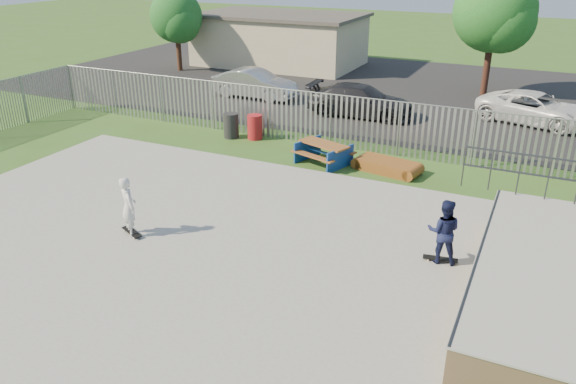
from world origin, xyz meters
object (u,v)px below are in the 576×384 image
at_px(tree_left, 176,16).
at_px(tree_mid, 495,11).
at_px(trash_bin_red, 255,127).
at_px(skater_navy, 444,231).
at_px(trash_bin_grey, 231,126).
at_px(funbox, 387,166).
at_px(picnic_table, 324,153).
at_px(skater_white, 129,206).
at_px(car_dark, 361,101).
at_px(car_white, 535,109).
at_px(car_silver, 255,84).

distance_m(tree_left, tree_mid, 17.93).
distance_m(trash_bin_red, skater_navy, 10.93).
relative_size(trash_bin_grey, skater_navy, 0.63).
bearing_deg(funbox, picnic_table, -163.14).
distance_m(skater_navy, skater_white, 7.75).
relative_size(car_dark, tree_left, 0.99).
bearing_deg(funbox, skater_white, -110.44).
height_order(picnic_table, car_dark, car_dark).
height_order(funbox, car_dark, car_dark).
distance_m(funbox, car_white, 9.13).
bearing_deg(tree_left, skater_navy, -40.89).
distance_m(car_dark, tree_left, 14.54).
bearing_deg(funbox, tree_left, 156.64).
bearing_deg(trash_bin_red, picnic_table, -22.48).
bearing_deg(tree_left, tree_mid, 4.62).
xyz_separation_m(trash_bin_grey, car_dark, (3.63, 5.18, 0.22)).
distance_m(car_silver, skater_navy, 17.22).
bearing_deg(trash_bin_red, car_white, 35.19).
relative_size(tree_mid, skater_white, 3.91).
height_order(trash_bin_red, car_white, car_white).
distance_m(picnic_table, skater_white, 7.70).
xyz_separation_m(trash_bin_red, car_white, (9.83, 6.93, 0.20)).
height_order(funbox, skater_white, skater_white).
distance_m(trash_bin_red, skater_white, 8.84).
relative_size(funbox, car_silver, 0.48).
distance_m(picnic_table, trash_bin_grey, 4.59).
bearing_deg(car_dark, car_silver, 78.80).
bearing_deg(skater_navy, car_silver, -55.89).
xyz_separation_m(picnic_table, tree_left, (-14.19, 11.44, 2.84)).
bearing_deg(skater_white, car_silver, -39.05).
bearing_deg(car_silver, tree_mid, -59.91).
distance_m(tree_mid, skater_navy, 18.49).
relative_size(funbox, skater_white, 1.31).
height_order(car_silver, car_dark, car_silver).
xyz_separation_m(trash_bin_red, tree_mid, (7.16, 11.43, 3.66)).
height_order(trash_bin_grey, skater_white, skater_white).
distance_m(car_silver, tree_mid, 12.23).
bearing_deg(funbox, trash_bin_grey, -177.25).
relative_size(car_silver, tree_left, 0.90).
relative_size(funbox, car_dark, 0.43).
relative_size(car_white, tree_left, 0.99).
bearing_deg(trash_bin_grey, tree_left, 133.60).
bearing_deg(funbox, car_white, 74.27).
bearing_deg(car_dark, picnic_table, -175.22).
xyz_separation_m(funbox, skater_white, (-4.60, -7.53, 0.75)).
xyz_separation_m(trash_bin_grey, skater_navy, (9.54, -6.46, 0.44)).
xyz_separation_m(funbox, trash_bin_grey, (-6.66, 0.96, 0.30)).
height_order(trash_bin_grey, car_dark, car_dark).
bearing_deg(tree_mid, trash_bin_red, -122.06).
height_order(trash_bin_grey, skater_navy, skater_navy).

